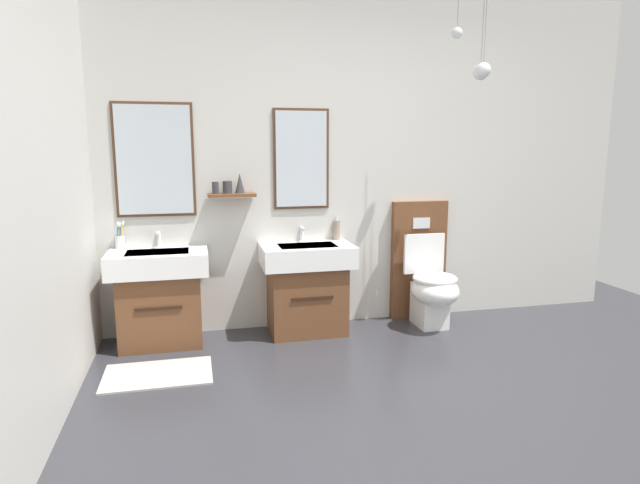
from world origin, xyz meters
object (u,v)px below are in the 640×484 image
toilet (426,279)px  vanity_sink_right (307,285)px  vanity_sink_left (160,294)px  soap_dispenser (336,229)px  toothbrush_cup (120,241)px

toilet → vanity_sink_right: bearing=179.7°
vanity_sink_left → soap_dispenser: (1.39, 0.17, 0.41)m
vanity_sink_right → vanity_sink_left: bearing=180.0°
toothbrush_cup → vanity_sink_left: bearing=-29.6°
toilet → soap_dispenser: size_ratio=5.16×
toilet → toothbrush_cup: 2.42m
vanity_sink_right → soap_dispenser: size_ratio=3.64×
vanity_sink_right → soap_dispenser: 0.52m
vanity_sink_left → soap_dispenser: bearing=6.8°
vanity_sink_left → toothbrush_cup: bearing=150.4°
vanity_sink_left → vanity_sink_right: bearing=0.0°
vanity_sink_right → toothbrush_cup: size_ratio=3.42×
vanity_sink_left → toilet: bearing=-0.2°
vanity_sink_left → toothbrush_cup: size_ratio=3.42×
vanity_sink_left → vanity_sink_right: (1.10, 0.00, 0.00)m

